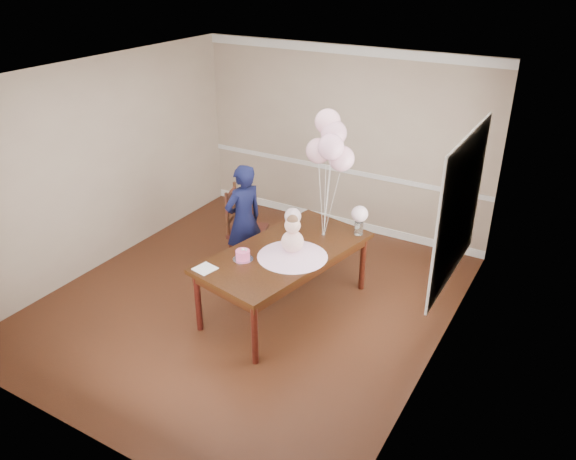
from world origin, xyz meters
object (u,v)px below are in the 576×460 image
Objects in this scene: birthday_cake at (243,255)px; dining_chair_seat at (248,231)px; dining_table_top at (285,252)px; woman at (244,220)px.

birthday_cake is 1.35m from dining_chair_seat.
dining_table_top is 4.41× the size of dining_chair_seat.
dining_table_top is at bearing 82.60° from woman.
dining_chair_seat is at bearing -136.08° from woman.
birthday_cake is 0.10× the size of woman.
dining_chair_seat is at bearing 156.31° from dining_table_top.
woman reaches higher than birthday_cake.
birthday_cake is at bearing -113.96° from dining_table_top.
birthday_cake reaches higher than dining_chair_seat.
dining_table_top is 1.01m from woman.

